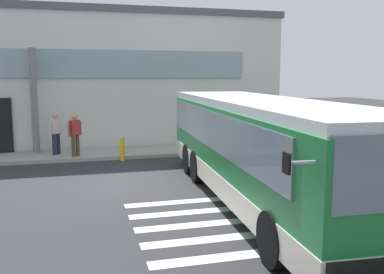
{
  "coord_description": "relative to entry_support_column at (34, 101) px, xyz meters",
  "views": [
    {
      "loc": [
        -1.32,
        -13.07,
        3.3
      ],
      "look_at": [
        1.99,
        -0.91,
        1.5
      ],
      "focal_mm": 40.27,
      "sensor_mm": 36.0,
      "label": 1
    }
  ],
  "objects": [
    {
      "name": "ground_plane",
      "position": [
        2.91,
        -5.4,
        -2.29
      ],
      "size": [
        80.0,
        90.0,
        0.02
      ],
      "primitive_type": "cube",
      "color": "#2B2B2D",
      "rests_on": "ground"
    },
    {
      "name": "bay_paint_stripes",
      "position": [
        4.91,
        -9.6,
        -2.28
      ],
      "size": [
        4.4,
        3.96,
        0.01
      ],
      "color": "silver",
      "rests_on": "ground"
    },
    {
      "name": "terminal_building",
      "position": [
        2.25,
        6.12,
        0.86
      ],
      "size": [
        18.31,
        13.8,
        6.3
      ],
      "color": "silver",
      "rests_on": "ground"
    },
    {
      "name": "boarding_curb",
      "position": [
        2.91,
        -0.6,
        -2.2
      ],
      "size": [
        20.51,
        2.0,
        0.15
      ],
      "primitive_type": "cube",
      "color": "#9E9B93",
      "rests_on": "ground"
    },
    {
      "name": "entry_support_column",
      "position": [
        0.0,
        0.0,
        0.0
      ],
      "size": [
        0.28,
        0.28,
        4.26
      ],
      "primitive_type": "cylinder",
      "color": "slate",
      "rests_on": "boarding_curb"
    },
    {
      "name": "bus_main_foreground",
      "position": [
        6.22,
        -8.33,
        -0.94
      ],
      "size": [
        3.67,
        11.78,
        2.7
      ],
      "color": "#1E7238",
      "rests_on": "ground"
    },
    {
      "name": "passenger_near_column",
      "position": [
        0.8,
        -0.54,
        -1.2
      ],
      "size": [
        0.47,
        0.42,
        1.68
      ],
      "color": "#1E2338",
      "rests_on": "boarding_curb"
    },
    {
      "name": "passenger_by_doorway",
      "position": [
        1.55,
        -1.15,
        -1.2
      ],
      "size": [
        0.5,
        0.4,
        1.68
      ],
      "color": "#4C4233",
      "rests_on": "boarding_curb"
    },
    {
      "name": "safety_bollard_yellow",
      "position": [
        3.3,
        -1.8,
        -1.83
      ],
      "size": [
        0.18,
        0.18,
        0.9
      ],
      "primitive_type": "cylinder",
      "color": "yellow",
      "rests_on": "ground"
    }
  ]
}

